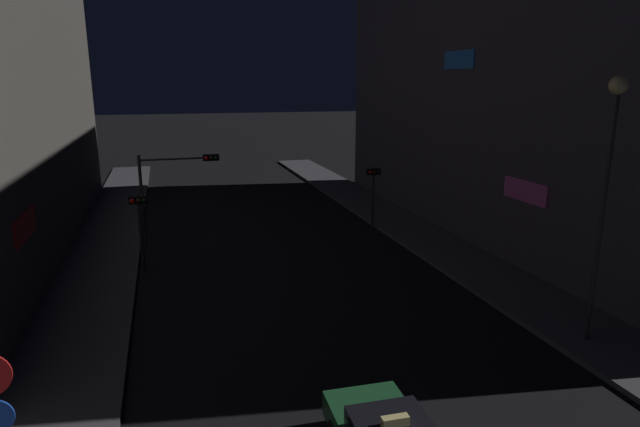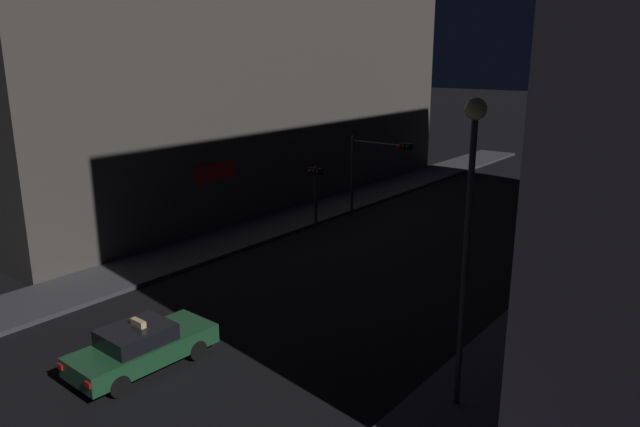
{
  "view_description": "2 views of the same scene",
  "coord_description": "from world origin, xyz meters",
  "px_view_note": "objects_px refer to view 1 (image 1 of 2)",
  "views": [
    {
      "loc": [
        -4.91,
        0.18,
        8.06
      ],
      "look_at": [
        1.0,
        20.28,
        2.89
      ],
      "focal_mm": 29.74,
      "sensor_mm": 36.0,
      "label": 1
    },
    {
      "loc": [
        13.46,
        -0.9,
        9.3
      ],
      "look_at": [
        -0.75,
        17.26,
        3.08
      ],
      "focal_mm": 33.64,
      "sensor_mm": 36.0,
      "label": 2
    }
  ],
  "objects_px": {
    "traffic_light_overhead": "(173,179)",
    "traffic_light_left_kerb": "(140,216)",
    "street_lamp_near_block": "(608,165)",
    "traffic_light_right_kerb": "(373,185)"
  },
  "relations": [
    {
      "from": "traffic_light_left_kerb",
      "to": "traffic_light_right_kerb",
      "type": "xyz_separation_m",
      "value": [
        12.28,
        3.47,
        0.07
      ]
    },
    {
      "from": "traffic_light_overhead",
      "to": "traffic_light_left_kerb",
      "type": "bearing_deg",
      "value": -114.58
    },
    {
      "from": "traffic_light_right_kerb",
      "to": "traffic_light_left_kerb",
      "type": "bearing_deg",
      "value": -164.22
    },
    {
      "from": "traffic_light_right_kerb",
      "to": "street_lamp_near_block",
      "type": "relative_size",
      "value": 0.44
    },
    {
      "from": "traffic_light_right_kerb",
      "to": "street_lamp_near_block",
      "type": "bearing_deg",
      "value": -84.44
    },
    {
      "from": "traffic_light_overhead",
      "to": "traffic_light_left_kerb",
      "type": "relative_size",
      "value": 1.37
    },
    {
      "from": "traffic_light_left_kerb",
      "to": "traffic_light_right_kerb",
      "type": "relative_size",
      "value": 0.97
    },
    {
      "from": "traffic_light_overhead",
      "to": "street_lamp_near_block",
      "type": "height_order",
      "value": "street_lamp_near_block"
    },
    {
      "from": "traffic_light_left_kerb",
      "to": "traffic_light_right_kerb",
      "type": "height_order",
      "value": "traffic_light_right_kerb"
    },
    {
      "from": "traffic_light_left_kerb",
      "to": "street_lamp_near_block",
      "type": "distance_m",
      "value": 17.97
    }
  ]
}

